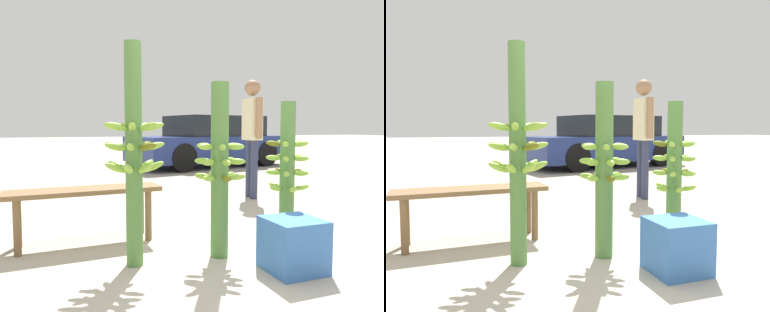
% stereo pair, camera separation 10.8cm
% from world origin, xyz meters
% --- Properties ---
extents(ground_plane, '(80.00, 80.00, 0.00)m').
position_xyz_m(ground_plane, '(0.00, 0.00, 0.00)').
color(ground_plane, '#A89E8C').
extents(banana_stalk_left, '(0.46, 0.47, 1.64)m').
position_xyz_m(banana_stalk_left, '(-0.68, 0.32, 0.84)').
color(banana_stalk_left, '#4C7A38').
rests_on(banana_stalk_left, ground_plane).
extents(banana_stalk_center, '(0.40, 0.41, 1.38)m').
position_xyz_m(banana_stalk_center, '(-0.01, 0.26, 0.70)').
color(banana_stalk_center, '#4C7A38').
rests_on(banana_stalk_center, ground_plane).
extents(banana_stalk_right, '(0.40, 0.40, 1.26)m').
position_xyz_m(banana_stalk_right, '(0.75, 0.44, 0.64)').
color(banana_stalk_right, '#4C7A38').
rests_on(banana_stalk_right, ground_plane).
extents(vendor_person, '(0.23, 0.55, 1.71)m').
position_xyz_m(vendor_person, '(1.50, 2.36, 1.05)').
color(vendor_person, '#2D334C').
rests_on(vendor_person, ground_plane).
extents(market_bench, '(1.34, 0.40, 0.49)m').
position_xyz_m(market_bench, '(-0.98, 0.99, 0.41)').
color(market_bench, brown).
rests_on(market_bench, ground_plane).
extents(parked_car, '(4.45, 2.54, 1.33)m').
position_xyz_m(parked_car, '(2.79, 6.71, 0.65)').
color(parked_car, navy).
rests_on(parked_car, ground_plane).
extents(produce_crate, '(0.38, 0.38, 0.38)m').
position_xyz_m(produce_crate, '(0.35, -0.20, 0.19)').
color(produce_crate, '#386BB2').
rests_on(produce_crate, ground_plane).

